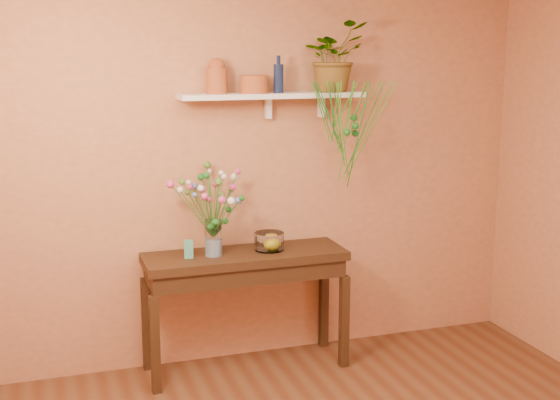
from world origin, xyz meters
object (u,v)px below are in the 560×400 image
Objects in this scene: terracotta_jug at (217,77)px; bouquet at (212,195)px; spider_plant at (334,57)px; glass_vase at (213,241)px; blue_bottle at (278,78)px; sideboard at (245,270)px; glass_bowl at (269,242)px.

bouquet is (-0.08, -0.15, -0.78)m from terracotta_jug.
glass_vase is (-0.91, -0.11, -1.23)m from spider_plant.
terracotta_jug reaches higher than glass_vase.
blue_bottle reaches higher than glass_vase.
terracotta_jug is 1.11m from glass_vase.
terracotta_jug is 0.79m from bouquet.
sideboard is 1.34m from terracotta_jug.
blue_bottle is 1.22× the size of glass_bowl.
spider_plant is at bearing 0.95° from blue_bottle.
terracotta_jug is 0.84m from spider_plant.
glass_vase is 1.19× the size of glass_bowl.
sideboard is at bearing -160.92° from blue_bottle.
sideboard is 0.26m from glass_bowl.
bouquet reaches higher than sideboard.
blue_bottle reaches higher than bouquet.
sideboard is 0.32m from glass_vase.
sideboard is at bearing 0.92° from glass_vase.
spider_plant is (0.41, 0.01, 0.14)m from blue_bottle.
spider_plant is at bearing 6.65° from glass_vase.
blue_bottle is 0.43m from spider_plant.
glass_vase is at bearing -117.76° from terracotta_jug.
terracotta_jug is 0.94× the size of blue_bottle.
glass_vase reaches higher than glass_bowl.
glass_vase is at bearing -168.78° from blue_bottle.
spider_plant is 1.53m from glass_vase.
bouquet is (-0.50, -0.10, -0.77)m from blue_bottle.
glass_vase is 0.47× the size of bouquet.
blue_bottle reaches higher than terracotta_jug.
sideboard is 5.54× the size of blue_bottle.
terracotta_jug is at bearing 173.43° from blue_bottle.
blue_bottle reaches higher than sideboard.
bouquet is at bearing -117.96° from terracotta_jug.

